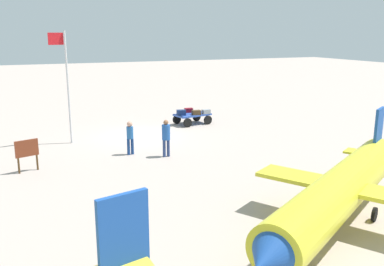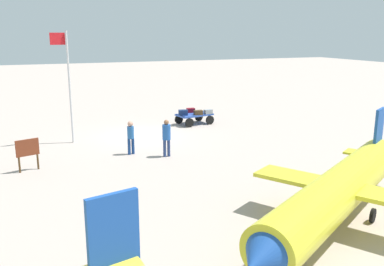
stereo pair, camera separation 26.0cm
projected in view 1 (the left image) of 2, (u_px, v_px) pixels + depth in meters
ground_plane at (141, 136)px, 23.38m from camera, size 120.00×120.00×0.00m
luggage_cart at (192, 116)px, 26.28m from camera, size 2.35×1.72×0.65m
suitcase_tan at (196, 113)px, 25.92m from camera, size 0.54×0.37×0.28m
suitcase_maroon at (206, 112)px, 26.25m from camera, size 0.54×0.35×0.26m
suitcase_grey at (181, 113)px, 25.76m from camera, size 0.63×0.50×0.32m
suitcase_olive at (189, 110)px, 26.68m from camera, size 0.53×0.40×0.27m
worker_lead at (130, 135)px, 19.58m from camera, size 0.38×0.38×1.59m
worker_trailing at (166, 135)px, 19.22m from camera, size 0.38×0.38×1.73m
airplane_near at (338, 193)px, 12.06m from camera, size 9.19×6.42×2.94m
flagpole at (66, 79)px, 21.08m from camera, size 0.85×0.20×5.68m
signboard at (27, 151)px, 17.14m from camera, size 0.92×0.34×1.34m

